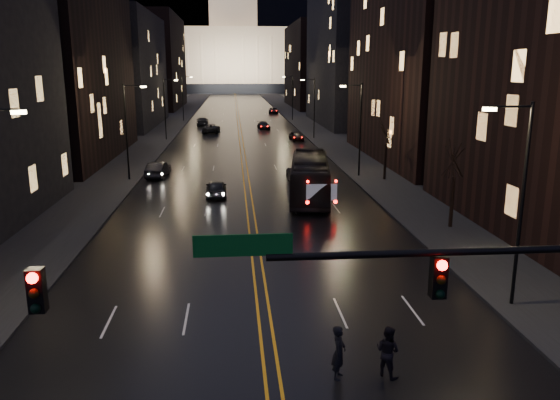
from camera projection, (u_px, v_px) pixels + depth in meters
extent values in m
cube|color=black|center=(237.00, 110.00, 139.55)|extent=(20.00, 320.00, 0.02)
cube|color=black|center=(182.00, 110.00, 138.36)|extent=(8.00, 320.00, 0.16)
cube|color=black|center=(291.00, 110.00, 140.70)|extent=(8.00, 320.00, 0.16)
cube|color=orange|center=(237.00, 110.00, 139.54)|extent=(0.62, 320.00, 0.01)
cube|color=black|center=(53.00, 35.00, 60.90)|extent=(12.00, 30.00, 28.00)
cube|color=black|center=(122.00, 71.00, 98.64)|extent=(12.00, 34.00, 20.00)
cube|color=black|center=(157.00, 62.00, 144.67)|extent=(12.00, 40.00, 24.00)
cube|color=black|center=(351.00, 54.00, 101.45)|extent=(12.00, 34.00, 26.00)
cube|color=black|center=(313.00, 66.00, 148.42)|extent=(12.00, 40.00, 22.00)
cube|color=black|center=(235.00, 87.00, 255.31)|extent=(90.00, 50.00, 4.00)
cube|color=#F9CD90|center=(234.00, 56.00, 252.03)|extent=(80.00, 36.00, 24.00)
cylinder|color=beige|center=(233.00, 11.00, 247.35)|extent=(22.00, 22.00, 16.00)
cylinder|color=black|center=(524.00, 250.00, 12.64)|extent=(12.00, 0.18, 0.18)
cube|color=black|center=(37.00, 290.00, 11.86)|extent=(0.35, 0.30, 1.00)
cube|color=black|center=(438.00, 277.00, 12.61)|extent=(0.35, 0.30, 1.00)
sphere|color=#FF0705|center=(32.00, 278.00, 11.60)|extent=(0.24, 0.24, 0.24)
sphere|color=#FF0705|center=(442.00, 265.00, 12.36)|extent=(0.24, 0.24, 0.24)
cube|color=#053F14|center=(243.00, 245.00, 12.03)|extent=(2.20, 0.06, 0.50)
cylinder|color=black|center=(521.00, 209.00, 23.18)|extent=(0.16, 0.16, 9.00)
cylinder|color=black|center=(511.00, 107.00, 22.10)|extent=(1.80, 0.10, 0.10)
cube|color=#F5DB93|center=(490.00, 109.00, 22.05)|extent=(0.50, 0.25, 0.15)
cube|color=#F5DB93|center=(19.00, 112.00, 20.51)|extent=(0.50, 0.25, 0.15)
cylinder|color=black|center=(360.00, 131.00, 52.24)|extent=(0.16, 0.16, 9.00)
cylinder|color=black|center=(352.00, 85.00, 51.16)|extent=(1.80, 0.10, 0.10)
cube|color=#F5DB93|center=(343.00, 86.00, 51.11)|extent=(0.50, 0.25, 0.15)
cylinder|color=black|center=(126.00, 133.00, 50.40)|extent=(0.16, 0.16, 9.00)
cylinder|color=black|center=(133.00, 86.00, 49.47)|extent=(1.80, 0.10, 0.10)
cube|color=#F5DB93|center=(144.00, 87.00, 49.57)|extent=(0.50, 0.25, 0.15)
cylinder|color=black|center=(314.00, 109.00, 81.30)|extent=(0.16, 0.16, 9.00)
cylinder|color=black|center=(309.00, 79.00, 80.22)|extent=(1.80, 0.10, 0.10)
cube|color=#F5DB93|center=(303.00, 80.00, 80.17)|extent=(0.50, 0.25, 0.15)
cylinder|color=black|center=(165.00, 110.00, 79.46)|extent=(0.16, 0.16, 9.00)
cylinder|color=black|center=(170.00, 79.00, 78.53)|extent=(1.80, 0.10, 0.10)
cube|color=#F5DB93|center=(176.00, 80.00, 78.63)|extent=(0.50, 0.25, 0.15)
cylinder|color=black|center=(293.00, 98.00, 110.36)|extent=(0.16, 0.16, 9.00)
cylinder|color=black|center=(288.00, 77.00, 109.28)|extent=(1.80, 0.10, 0.10)
cube|color=#F5DB93|center=(284.00, 77.00, 109.22)|extent=(0.50, 0.25, 0.15)
cylinder|color=black|center=(183.00, 99.00, 108.52)|extent=(0.16, 0.16, 9.00)
cylinder|color=black|center=(186.00, 77.00, 107.59)|extent=(1.80, 0.10, 0.10)
cube|color=#F5DB93|center=(191.00, 77.00, 107.68)|extent=(0.50, 0.25, 0.15)
cylinder|color=black|center=(452.00, 203.00, 35.62)|extent=(0.24, 0.24, 3.50)
cylinder|color=black|center=(385.00, 162.00, 51.11)|extent=(0.24, 0.24, 3.50)
imported|color=black|center=(310.00, 177.00, 44.30)|extent=(4.51, 12.63, 3.44)
imported|color=black|center=(216.00, 188.00, 44.89)|extent=(1.77, 4.21, 1.42)
imported|color=black|center=(158.00, 170.00, 53.01)|extent=(2.06, 4.73, 1.51)
imported|color=black|center=(211.00, 128.00, 89.86)|extent=(2.94, 5.62, 1.51)
imported|color=black|center=(202.00, 122.00, 101.18)|extent=(2.44, 5.47, 1.56)
imported|color=black|center=(298.00, 176.00, 50.08)|extent=(1.90, 4.40, 1.41)
imported|color=black|center=(296.00, 136.00, 79.88)|extent=(2.11, 4.20, 1.37)
imported|color=black|center=(264.00, 126.00, 95.01)|extent=(2.33, 4.67, 1.30)
imported|color=black|center=(273.00, 111.00, 129.26)|extent=(2.57, 5.01, 1.35)
imported|color=black|center=(339.00, 352.00, 18.44)|extent=(0.71, 0.83, 1.91)
imported|color=black|center=(388.00, 351.00, 18.59)|extent=(0.96, 0.99, 1.84)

